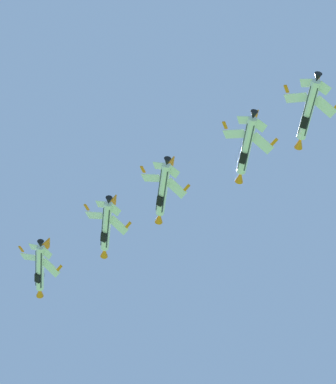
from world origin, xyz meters
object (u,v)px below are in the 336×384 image
Objects in this scene: fighter_jet_left_wing at (106,227)px; fighter_jet_right_outer at (308,111)px; fighter_jet_lead at (40,269)px; fighter_jet_left_outer at (246,147)px; fighter_jet_right_wing at (163,191)px.

fighter_jet_right_outer is at bearing -42.71° from fighter_jet_left_wing.
fighter_jet_left_outer is at bearing -43.26° from fighter_jet_lead.
fighter_jet_left_wing is 46.05m from fighter_jet_right_outer.
fighter_jet_left_outer is 1.00× the size of fighter_jet_right_outer.
fighter_jet_left_outer is (15.22, -11.02, -1.02)m from fighter_jet_right_wing.
fighter_jet_left_wing is 1.00× the size of fighter_jet_left_outer.
fighter_jet_left_outer is at bearing -44.47° from fighter_jet_left_wing.
fighter_jet_right_wing reaches higher than fighter_jet_left_outer.
fighter_jet_right_outer reaches higher than fighter_jet_left_wing.
fighter_jet_right_outer is (25.92, -17.51, 0.81)m from fighter_jet_right_wing.
fighter_jet_lead is 1.00× the size of fighter_jet_left_outer.
fighter_jet_left_wing is at bearing 137.29° from fighter_jet_right_outer.
fighter_jet_right_outer is (10.70, -6.49, 1.82)m from fighter_jet_left_outer.
fighter_jet_left_outer is at bearing -42.68° from fighter_jet_right_wing.
fighter_jet_right_outer reaches higher than fighter_jet_right_wing.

